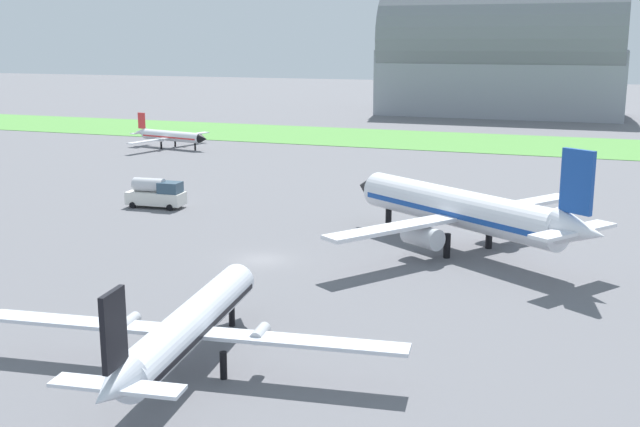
% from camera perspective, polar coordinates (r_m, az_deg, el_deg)
% --- Properties ---
extents(ground_plane, '(600.00, 600.00, 0.00)m').
position_cam_1_polar(ground_plane, '(66.84, -4.33, -3.38)').
color(ground_plane, slate).
extents(grass_taxiway_strip, '(360.00, 28.00, 0.08)m').
position_cam_1_polar(grass_taxiway_strip, '(146.83, 9.60, 5.22)').
color(grass_taxiway_strip, '#549342').
rests_on(grass_taxiway_strip, ground_plane).
extents(airplane_taxiing_turboprop, '(16.46, 19.12, 5.79)m').
position_cam_1_polar(airplane_taxiing_turboprop, '(138.02, -10.87, 5.58)').
color(airplane_taxiing_turboprop, white).
rests_on(airplane_taxiing_turboprop, ground_plane).
extents(airplane_midfield_jet, '(25.58, 25.52, 10.35)m').
position_cam_1_polar(airplane_midfield_jet, '(69.71, 10.30, 0.28)').
color(airplane_midfield_jet, white).
rests_on(airplane_midfield_jet, ground_plane).
extents(airplane_foreground_turboprop, '(24.79, 21.28, 7.44)m').
position_cam_1_polar(airplane_foreground_turboprop, '(44.75, -9.54, -8.00)').
color(airplane_foreground_turboprop, silver).
rests_on(airplane_foreground_turboprop, ground_plane).
extents(fuel_truck_near_gate, '(6.66, 3.03, 3.29)m').
position_cam_1_polar(fuel_truck_near_gate, '(88.93, -11.84, 1.44)').
color(fuel_truck_near_gate, white).
rests_on(fuel_truck_near_gate, ground_plane).
extents(hangar_distant, '(58.32, 28.25, 32.66)m').
position_cam_1_polar(hangar_distant, '(201.60, 13.14, 11.26)').
color(hangar_distant, '#9399A3').
rests_on(hangar_distant, ground_plane).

